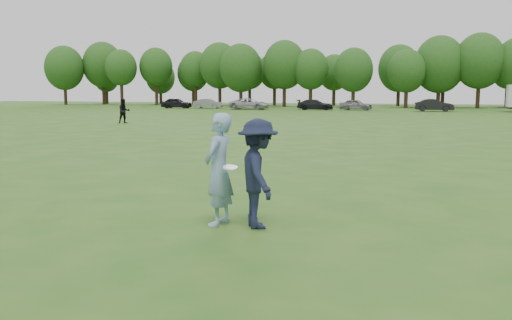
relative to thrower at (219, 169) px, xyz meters
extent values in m
plane|color=#255517|center=(0.51, 0.29, -1.03)|extent=(200.00, 200.00, 0.00)
imported|color=#84A6CC|center=(0.00, 0.00, 0.00)|extent=(0.53, 0.78, 2.07)
imported|color=#181E36|center=(0.74, 0.06, -0.04)|extent=(1.29, 1.47, 1.98)
imported|color=black|center=(-19.10, 26.90, -0.10)|extent=(1.14, 1.15, 1.87)
imported|color=black|center=(-32.20, 61.15, -0.29)|extent=(4.55, 2.25, 1.49)
imported|color=slate|center=(-27.53, 61.78, -0.35)|extent=(4.27, 1.83, 1.37)
imported|color=#ABAAAF|center=(-20.48, 59.52, -0.29)|extent=(5.42, 2.61, 1.49)
imported|color=black|center=(-11.82, 60.77, -0.35)|extent=(4.88, 2.38, 1.37)
imported|color=gray|center=(-6.61, 61.43, -0.33)|extent=(4.28, 2.01, 1.42)
imported|color=black|center=(3.01, 60.24, -0.28)|extent=(4.70, 1.99, 1.51)
cylinder|color=white|center=(0.30, -0.17, 0.07)|extent=(0.32, 0.32, 0.09)
cube|color=#333333|center=(10.74, 61.35, -0.48)|extent=(1.20, 0.15, 0.12)
cylinder|color=#332114|center=(-60.17, 72.49, 0.78)|extent=(0.56, 0.56, 3.63)
ellipsoid|color=#204316|center=(-60.17, 72.49, 5.52)|extent=(6.88, 6.88, 7.91)
cylinder|color=#332114|center=(-54.99, 76.66, 1.03)|extent=(0.56, 0.56, 4.13)
ellipsoid|color=#204316|center=(-54.99, 76.66, 6.18)|extent=(7.25, 7.25, 8.34)
cylinder|color=#332114|center=(-48.84, 73.05, 1.06)|extent=(0.56, 0.56, 4.18)
ellipsoid|color=#204316|center=(-48.84, 73.05, 5.45)|extent=(5.42, 5.42, 6.23)
cylinder|color=#332114|center=(-43.96, 76.51, 1.10)|extent=(0.56, 0.56, 4.26)
ellipsoid|color=#204316|center=(-43.96, 76.51, 5.68)|extent=(5.79, 5.79, 6.66)
cylinder|color=#332114|center=(-37.08, 78.08, 0.92)|extent=(0.56, 0.56, 3.91)
ellipsoid|color=#204316|center=(-37.08, 78.08, 5.20)|extent=(5.47, 5.47, 6.29)
cylinder|color=#332114|center=(-31.78, 76.32, 0.88)|extent=(0.56, 0.56, 3.83)
ellipsoid|color=#204316|center=(-31.78, 76.32, 5.67)|extent=(6.75, 6.75, 7.76)
cylinder|color=#332114|center=(-26.87, 73.35, 0.59)|extent=(0.56, 0.56, 3.25)
ellipsoid|color=#204316|center=(-26.87, 73.35, 5.10)|extent=(6.76, 6.76, 7.78)
cylinder|color=#332114|center=(-19.71, 73.76, 0.82)|extent=(0.56, 0.56, 3.71)
ellipsoid|color=#204316|center=(-19.71, 73.76, 5.51)|extent=(6.68, 6.68, 7.68)
cylinder|color=#332114|center=(-15.39, 73.38, 0.69)|extent=(0.56, 0.56, 3.46)
ellipsoid|color=#204316|center=(-15.39, 73.38, 4.76)|extent=(5.49, 5.49, 6.31)
cylinder|color=#332114|center=(-8.81, 73.24, 0.54)|extent=(0.56, 0.56, 3.14)
ellipsoid|color=#204316|center=(-8.81, 73.24, 4.56)|extent=(5.78, 5.78, 6.64)
cylinder|color=#332114|center=(-1.10, 72.98, 0.47)|extent=(0.56, 0.56, 3.01)
ellipsoid|color=#204316|center=(-1.10, 72.98, 4.30)|extent=(5.46, 5.46, 6.28)
cylinder|color=#332114|center=(3.34, 75.36, 0.58)|extent=(0.56, 0.56, 3.23)
ellipsoid|color=#204316|center=(3.34, 75.36, 5.29)|extent=(7.29, 7.29, 8.38)
cylinder|color=#332114|center=(8.75, 75.26, 0.85)|extent=(0.56, 0.56, 3.77)
ellipsoid|color=#204316|center=(8.75, 75.26, 5.69)|extent=(6.95, 6.95, 8.00)
cylinder|color=#332114|center=(-57.75, 81.69, 0.45)|extent=(0.56, 0.56, 2.97)
ellipsoid|color=#204316|center=(-57.75, 81.69, 4.00)|extent=(4.85, 4.85, 5.58)
cylinder|color=#332114|center=(-46.59, 82.82, 0.33)|extent=(0.56, 0.56, 2.73)
ellipsoid|color=#204316|center=(-46.59, 82.82, 4.01)|extent=(5.45, 5.45, 6.27)
cylinder|color=#332114|center=(-39.04, 81.22, 0.59)|extent=(0.56, 0.56, 3.25)
ellipsoid|color=#204316|center=(-39.04, 81.22, 4.64)|extent=(5.68, 5.68, 6.53)
cylinder|color=#332114|center=(-29.21, 84.22, 0.78)|extent=(0.56, 0.56, 3.62)
ellipsoid|color=#204316|center=(-29.21, 84.22, 5.05)|extent=(5.80, 5.80, 6.67)
cylinder|color=#332114|center=(-23.73, 81.67, 0.77)|extent=(0.56, 0.56, 3.61)
ellipsoid|color=#204316|center=(-23.73, 81.67, 4.95)|extent=(5.58, 5.58, 6.42)
cylinder|color=#332114|center=(-13.43, 82.21, 0.61)|extent=(0.56, 0.56, 3.29)
ellipsoid|color=#204316|center=(-13.43, 82.21, 4.51)|extent=(5.30, 5.30, 6.09)
cylinder|color=#332114|center=(-2.98, 83.68, 0.61)|extent=(0.56, 0.56, 3.28)
ellipsoid|color=#204316|center=(-2.98, 83.68, 5.13)|extent=(6.78, 6.78, 7.79)
cylinder|color=#332114|center=(3.97, 82.13, 0.52)|extent=(0.56, 0.56, 3.11)
ellipsoid|color=#204316|center=(3.97, 82.13, 4.35)|extent=(5.34, 5.34, 6.14)
cylinder|color=#332114|center=(13.39, 83.55, 0.71)|extent=(0.56, 0.56, 3.50)
ellipsoid|color=#204316|center=(13.39, 83.55, 4.51)|extent=(4.82, 4.82, 5.54)
camera|label=1|loc=(3.81, -9.06, 1.43)|focal=38.00mm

